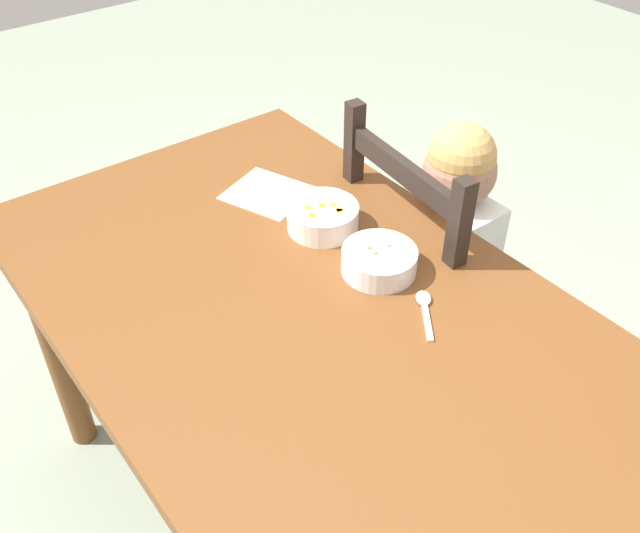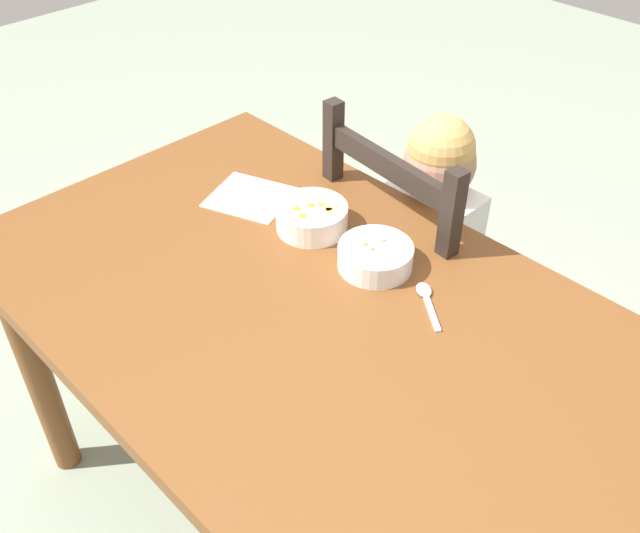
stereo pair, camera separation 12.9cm
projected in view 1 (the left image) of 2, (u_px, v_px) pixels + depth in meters
The scene contains 7 objects.
dining_table at pixel (317, 353), 1.42m from camera, with size 1.48×0.86×0.78m.
dining_chair at pixel (434, 300), 1.85m from camera, with size 0.46×0.46×0.98m.
child_figure at pixel (441, 250), 1.73m from camera, with size 0.32×0.31×0.97m.
bowl_of_peas at pixel (379, 260), 1.43m from camera, with size 0.15×0.15×0.05m.
bowl_of_carrots at pixel (323, 216), 1.54m from camera, with size 0.16×0.16×0.06m.
spoon at pixel (425, 305), 1.36m from camera, with size 0.12×0.10×0.01m.
paper_napkin at pixel (267, 193), 1.67m from camera, with size 0.18×0.16×0.00m, color white.
Camera 1 is at (0.79, -0.60, 1.70)m, focal length 39.92 mm.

